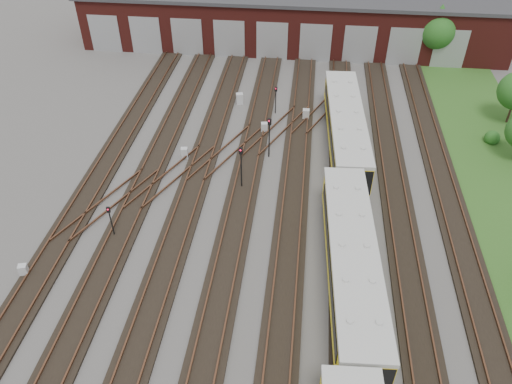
# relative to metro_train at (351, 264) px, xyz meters

# --- Properties ---
(ground) EXTENTS (120.00, 120.00, 0.00)m
(ground) POSITION_rel_metro_train_xyz_m (-6.00, -0.03, -2.00)
(ground) COLOR #413F3D
(ground) RESTS_ON ground
(track_network) EXTENTS (30.40, 70.00, 0.33)m
(track_network) POSITION_rel_metro_train_xyz_m (-6.17, 0.56, -1.90)
(track_network) COLOR black
(track_network) RESTS_ON ground
(maintenance_shed) EXTENTS (51.00, 12.50, 6.35)m
(maintenance_shed) POSITION_rel_metro_train_xyz_m (-6.01, 39.94, 1.20)
(maintenance_shed) COLOR #501814
(maintenance_shed) RESTS_ON ground
(metro_train) EXTENTS (3.71, 47.93, 3.27)m
(metro_train) POSITION_rel_metro_train_xyz_m (0.00, 0.00, 0.00)
(metro_train) COLOR black
(metro_train) RESTS_ON ground
(signal_mast_0) EXTENTS (0.24, 0.23, 2.71)m
(signal_mast_0) POSITION_rel_metro_train_xyz_m (-16.41, 2.70, -0.26)
(signal_mast_0) COLOR black
(signal_mast_0) RESTS_ON ground
(signal_mast_1) EXTENTS (0.30, 0.28, 3.83)m
(signal_mast_1) POSITION_rel_metro_train_xyz_m (-8.16, 9.26, 0.43)
(signal_mast_1) COLOR black
(signal_mast_1) RESTS_ON ground
(signal_mast_2) EXTENTS (0.32, 0.31, 3.78)m
(signal_mast_2) POSITION_rel_metro_train_xyz_m (-6.41, 13.85, 0.40)
(signal_mast_2) COLOR black
(signal_mast_2) RESTS_ON ground
(signal_mast_3) EXTENTS (0.25, 0.24, 2.82)m
(signal_mast_3) POSITION_rel_metro_train_xyz_m (-6.48, 21.36, -0.20)
(signal_mast_3) COLOR black
(signal_mast_3) RESTS_ON ground
(relay_cabinet_0) EXTENTS (0.64, 0.57, 0.90)m
(relay_cabinet_0) POSITION_rel_metro_train_xyz_m (-21.00, -1.54, -1.55)
(relay_cabinet_0) COLOR #B8BBBE
(relay_cabinet_0) RESTS_ON ground
(relay_cabinet_1) EXTENTS (0.79, 0.72, 1.12)m
(relay_cabinet_1) POSITION_rel_metro_train_xyz_m (-10.24, 22.87, -1.44)
(relay_cabinet_1) COLOR #B8BBBE
(relay_cabinet_1) RESTS_ON ground
(relay_cabinet_2) EXTENTS (0.64, 0.56, 0.95)m
(relay_cabinet_2) POSITION_rel_metro_train_xyz_m (-13.63, 12.88, -1.53)
(relay_cabinet_2) COLOR #B8BBBE
(relay_cabinet_2) RESTS_ON ground
(relay_cabinet_3) EXTENTS (0.65, 0.57, 0.98)m
(relay_cabinet_3) POSITION_rel_metro_train_xyz_m (-7.21, 17.74, -1.51)
(relay_cabinet_3) COLOR #B8BBBE
(relay_cabinet_3) RESTS_ON ground
(relay_cabinet_4) EXTENTS (0.65, 0.54, 1.06)m
(relay_cabinet_4) POSITION_rel_metro_train_xyz_m (-3.48, 20.52, -1.47)
(relay_cabinet_4) COLOR #B8BBBE
(relay_cabinet_4) RESTS_ON ground
(tree_0) EXTENTS (4.12, 4.12, 6.82)m
(tree_0) POSITION_rel_metro_train_xyz_m (10.44, 34.97, 2.38)
(tree_0) COLOR #322016
(tree_0) RESTS_ON ground
(bush_1) EXTENTS (1.12, 1.12, 1.12)m
(bush_1) POSITION_rel_metro_train_xyz_m (13.46, 18.41, -1.44)
(bush_1) COLOR #164D16
(bush_1) RESTS_ON ground
(bush_2) EXTENTS (1.33, 1.33, 1.33)m
(bush_2) POSITION_rel_metro_train_xyz_m (13.33, 18.41, -1.34)
(bush_2) COLOR #164D16
(bush_2) RESTS_ON ground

